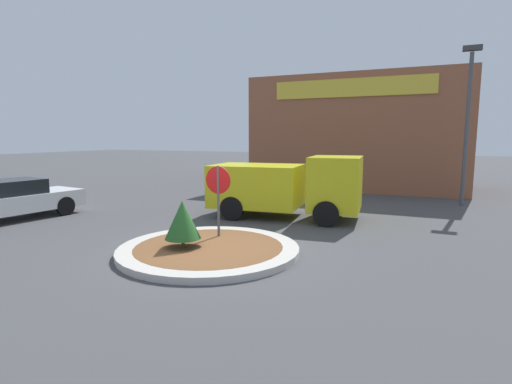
# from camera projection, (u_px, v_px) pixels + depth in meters

# --- Properties ---
(ground_plane) EXTENTS (120.00, 120.00, 0.00)m
(ground_plane) POSITION_uv_depth(u_px,v_px,m) (209.00, 253.00, 9.95)
(ground_plane) COLOR #474749
(traffic_island) EXTENTS (4.49, 4.49, 0.16)m
(traffic_island) POSITION_uv_depth(u_px,v_px,m) (209.00, 249.00, 9.94)
(traffic_island) COLOR #BCB7AD
(traffic_island) RESTS_ON ground_plane
(stop_sign) EXTENTS (0.74, 0.07, 2.10)m
(stop_sign) POSITION_uv_depth(u_px,v_px,m) (218.00, 189.00, 10.79)
(stop_sign) COLOR #4C4C51
(stop_sign) RESTS_ON ground_plane
(island_shrub) EXTENTS (0.88, 0.88, 1.16)m
(island_shrub) POSITION_uv_depth(u_px,v_px,m) (183.00, 220.00, 9.77)
(island_shrub) COLOR brown
(island_shrub) RESTS_ON traffic_island
(utility_truck) EXTENTS (5.39, 2.70, 2.20)m
(utility_truck) POSITION_uv_depth(u_px,v_px,m) (286.00, 186.00, 14.10)
(utility_truck) COLOR gold
(utility_truck) RESTS_ON ground_plane
(storefront_building) EXTENTS (11.29, 6.07, 6.10)m
(storefront_building) POSITION_uv_depth(u_px,v_px,m) (360.00, 133.00, 22.84)
(storefront_building) COLOR #93563D
(storefront_building) RESTS_ON ground_plane
(parked_sedan_white) EXTENTS (2.33, 4.53, 1.40)m
(parked_sedan_white) POSITION_uv_depth(u_px,v_px,m) (13.00, 199.00, 13.85)
(parked_sedan_white) COLOR silver
(parked_sedan_white) RESTS_ON ground_plane
(light_pole) EXTENTS (0.70, 0.30, 6.47)m
(light_pole) POSITION_uv_depth(u_px,v_px,m) (468.00, 114.00, 16.22)
(light_pole) COLOR #4C4C51
(light_pole) RESTS_ON ground_plane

